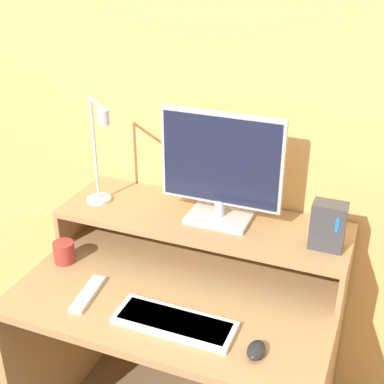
# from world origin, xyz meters

# --- Properties ---
(wall_back) EXTENTS (6.00, 0.05, 2.50)m
(wall_back) POSITION_xyz_m (0.00, 0.77, 1.25)
(wall_back) COLOR #E5AD60
(wall_back) RESTS_ON ground_plane
(desk) EXTENTS (1.06, 0.73, 0.70)m
(desk) POSITION_xyz_m (0.00, 0.37, 0.49)
(desk) COLOR #A87F51
(desk) RESTS_ON ground_plane
(monitor_shelf) EXTENTS (1.06, 0.33, 0.15)m
(monitor_shelf) POSITION_xyz_m (0.00, 0.57, 0.83)
(monitor_shelf) COLOR #A87F51
(monitor_shelf) RESTS_ON desk
(monitor) EXTENTS (0.44, 0.16, 0.40)m
(monitor) POSITION_xyz_m (0.06, 0.58, 1.06)
(monitor) COLOR #BCBCC1
(monitor) RESTS_ON monitor_shelf
(desk_lamp) EXTENTS (0.18, 0.17, 0.41)m
(desk_lamp) POSITION_xyz_m (-0.38, 0.51, 1.05)
(desk_lamp) COLOR silver
(desk_lamp) RESTS_ON monitor_shelf
(router_dock) EXTENTS (0.11, 0.07, 0.16)m
(router_dock) POSITION_xyz_m (0.45, 0.53, 0.94)
(router_dock) COLOR #3D3D42
(router_dock) RESTS_ON monitor_shelf
(keyboard) EXTENTS (0.38, 0.13, 0.02)m
(keyboard) POSITION_xyz_m (0.06, 0.16, 0.71)
(keyboard) COLOR white
(keyboard) RESTS_ON desk
(mouse) EXTENTS (0.05, 0.08, 0.03)m
(mouse) POSITION_xyz_m (0.33, 0.13, 0.72)
(mouse) COLOR black
(mouse) RESTS_ON desk
(remote_control) EXTENTS (0.07, 0.20, 0.02)m
(remote_control) POSITION_xyz_m (-0.26, 0.19, 0.71)
(remote_control) COLOR white
(remote_control) RESTS_ON desk
(mug) EXTENTS (0.08, 0.08, 0.08)m
(mug) POSITION_xyz_m (-0.45, 0.33, 0.74)
(mug) COLOR #9E332D
(mug) RESTS_ON desk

